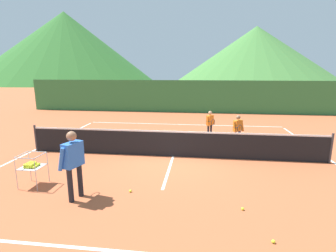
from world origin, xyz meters
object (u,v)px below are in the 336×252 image
at_px(student_0, 210,122).
at_px(tennis_ball_1, 64,155).
at_px(tennis_ball_3, 130,191).
at_px(student_1, 238,128).
at_px(tennis_net, 173,144).
at_px(tennis_ball_5, 273,241).
at_px(tennis_ball_4, 243,209).
at_px(instructor, 73,159).
at_px(ball_cart, 32,165).

height_order(student_0, tennis_ball_1, student_0).
bearing_deg(tennis_ball_3, student_1, 54.21).
relative_size(tennis_net, tennis_ball_5, 160.69).
bearing_deg(student_1, tennis_ball_4, -96.22).
relative_size(instructor, tennis_ball_4, 25.35).
bearing_deg(tennis_ball_1, student_1, 17.63).
distance_m(student_1, tennis_ball_5, 6.33).
distance_m(instructor, ball_cart, 1.67).
bearing_deg(tennis_ball_5, tennis_ball_3, 152.52).
distance_m(tennis_ball_4, tennis_ball_5, 1.16).
bearing_deg(tennis_ball_3, tennis_net, 74.69).
height_order(ball_cart, tennis_ball_1, ball_cart).
distance_m(student_0, tennis_ball_5, 7.59).
relative_size(instructor, ball_cart, 1.92).
xyz_separation_m(student_0, ball_cart, (-5.01, -5.80, -0.17)).
xyz_separation_m(instructor, tennis_ball_4, (4.02, -0.05, -1.00)).
bearing_deg(tennis_ball_4, student_1, 83.78).
bearing_deg(ball_cart, tennis_ball_4, -6.18).
bearing_deg(tennis_ball_4, ball_cart, 173.82).
bearing_deg(tennis_net, tennis_ball_1, -173.93).
bearing_deg(student_0, student_1, -48.06).
xyz_separation_m(tennis_net, student_1, (2.53, 1.66, 0.29)).
height_order(tennis_net, instructor, instructor).
relative_size(tennis_net, ball_cart, 12.15).
relative_size(student_0, tennis_ball_5, 18.83).
distance_m(tennis_ball_1, tennis_ball_4, 6.77).
distance_m(tennis_net, tennis_ball_3, 3.12).
distance_m(ball_cart, tennis_ball_5, 6.18).
distance_m(tennis_net, tennis_ball_1, 4.11).
bearing_deg(instructor, tennis_ball_4, -0.73).
bearing_deg(student_1, student_0, 131.94).
relative_size(student_0, tennis_ball_1, 18.83).
xyz_separation_m(student_0, tennis_ball_5, (0.91, -7.50, -0.74)).
distance_m(tennis_ball_3, tennis_ball_5, 3.56).
relative_size(tennis_ball_4, tennis_ball_5, 1.00).
relative_size(ball_cart, tennis_ball_4, 13.22).
xyz_separation_m(student_1, tennis_ball_1, (-6.59, -2.10, -0.76)).
xyz_separation_m(tennis_net, student_0, (1.43, 2.88, 0.27)).
xyz_separation_m(tennis_ball_3, tennis_ball_4, (2.78, -0.54, 0.00)).
relative_size(tennis_net, tennis_ball_3, 160.69).
bearing_deg(student_0, instructor, -118.84).
bearing_deg(ball_cart, student_0, 49.17).
xyz_separation_m(student_1, ball_cart, (-6.10, -4.58, -0.20)).
relative_size(ball_cart, tennis_ball_5, 13.22).
relative_size(tennis_ball_3, tennis_ball_5, 1.00).
xyz_separation_m(tennis_ball_1, tennis_ball_5, (6.41, -4.18, 0.00)).
distance_m(instructor, student_0, 7.25).
distance_m(student_1, tennis_ball_3, 5.76).
height_order(ball_cart, tennis_ball_5, ball_cart).
xyz_separation_m(student_1, tennis_ball_4, (-0.56, -5.18, -0.76)).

